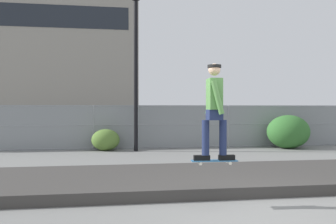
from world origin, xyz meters
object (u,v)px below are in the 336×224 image
(street_lamp, at_px, (136,52))
(parked_car_mid, at_px, (195,126))
(shrub_center, at_px, (288,132))
(shrub_left, at_px, (106,140))
(skater, at_px, (214,106))
(parked_car_near, at_px, (83,127))
(skateboard, at_px, (214,161))

(street_lamp, bearing_deg, parked_car_mid, 42.49)
(street_lamp, bearing_deg, shrub_center, -0.48)
(parked_car_mid, bearing_deg, shrub_left, -149.93)
(skater, height_order, parked_car_mid, skater)
(street_lamp, height_order, parked_car_near, street_lamp)
(street_lamp, xyz_separation_m, shrub_left, (-1.21, 0.34, -3.56))
(parked_car_mid, xyz_separation_m, shrub_left, (-4.29, -2.49, -0.40))
(skateboard, distance_m, parked_car_mid, 11.58)
(shrub_center, bearing_deg, parked_car_mid, 139.96)
(street_lamp, relative_size, parked_car_near, 1.41)
(skateboard, height_order, shrub_left, shrub_left)
(parked_car_near, bearing_deg, shrub_center, -19.14)
(shrub_center, bearing_deg, parked_car_near, 160.86)
(skateboard, bearing_deg, shrub_left, 102.58)
(street_lamp, bearing_deg, parked_car_near, 127.26)
(street_lamp, relative_size, parked_car_mid, 1.43)
(skater, xyz_separation_m, parked_car_near, (-3.05, 11.52, -0.92))
(skateboard, xyz_separation_m, parked_car_near, (-3.05, 11.52, 0.04))
(parked_car_mid, bearing_deg, skater, -101.53)
(skater, bearing_deg, shrub_left, 102.58)
(parked_car_mid, xyz_separation_m, shrub_center, (3.43, -2.88, -0.12))
(skateboard, xyz_separation_m, shrub_left, (-1.98, 8.86, -0.36))
(skateboard, relative_size, shrub_center, 0.44)
(parked_car_near, bearing_deg, street_lamp, -52.74)
(parked_car_near, bearing_deg, parked_car_mid, -1.83)
(parked_car_mid, distance_m, shrub_left, 4.98)
(street_lamp, relative_size, shrub_center, 3.43)
(skater, relative_size, parked_car_mid, 0.38)
(parked_car_near, height_order, parked_car_mid, same)
(street_lamp, height_order, shrub_left, street_lamp)
(parked_car_near, relative_size, shrub_left, 3.97)
(shrub_left, bearing_deg, parked_car_mid, 30.07)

